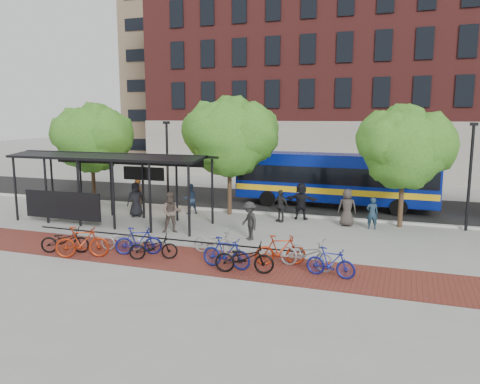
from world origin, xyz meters
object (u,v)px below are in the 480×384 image
(bike_11, at_px, (331,263))
(pedestrian_7, at_px, (372,213))
(bike_4, at_px, (153,247))
(tree_c, at_px, (406,145))
(tree_a, at_px, (93,136))
(tree_b, at_px, (231,134))
(pedestrian_1, at_px, (139,196))
(bus_shelter, at_px, (109,164))
(lamp_post_left, at_px, (167,162))
(bike_6, at_px, (216,241))
(bike_2, at_px, (121,240))
(pedestrian_2, at_px, (190,199))
(pedestrian_8, at_px, (172,212))
(bike_3, at_px, (139,241))
(bus, at_px, (335,177))
(bike_1, at_px, (82,242))
(pedestrian_4, at_px, (280,206))
(bike_8, at_px, (244,258))
(bike_0, at_px, (65,240))
(pedestrian_5, at_px, (301,201))
(pedestrian_9, at_px, (249,221))
(lamp_post_right, at_px, (470,174))
(bike_9, at_px, (280,250))
(pedestrian_0, at_px, (136,200))
(pedestrian_6, at_px, (347,208))
(bike_10, at_px, (306,254))

(bike_11, height_order, pedestrian_7, pedestrian_7)
(bike_4, bearing_deg, tree_c, -69.88)
(tree_a, relative_size, tree_b, 0.96)
(pedestrian_1, bearing_deg, bus_shelter, 104.53)
(tree_c, bearing_deg, lamp_post_left, 178.90)
(bike_6, xyz_separation_m, pedestrian_1, (-7.00, 5.69, 0.49))
(tree_c, xyz_separation_m, lamp_post_left, (-13.09, 0.25, -1.31))
(tree_a, xyz_separation_m, bike_6, (11.07, -7.31, -3.74))
(tree_a, bearing_deg, bike_6, -33.43)
(bike_2, relative_size, bike_11, 1.00)
(pedestrian_2, distance_m, pedestrian_8, 4.37)
(bike_3, bearing_deg, bus, -48.33)
(bike_1, relative_size, pedestrian_7, 1.31)
(bike_6, relative_size, pedestrian_4, 1.13)
(bike_8, bearing_deg, bus_shelter, 47.98)
(bike_2, height_order, bike_3, bike_3)
(bike_0, xyz_separation_m, pedestrian_8, (2.49, 4.37, 0.46))
(tree_c, distance_m, pedestrian_5, 5.93)
(bike_3, bearing_deg, pedestrian_2, -12.44)
(pedestrian_7, bearing_deg, bus, -75.73)
(bike_11, height_order, pedestrian_2, pedestrian_2)
(lamp_post_left, distance_m, bike_0, 9.74)
(tree_b, distance_m, bike_4, 9.65)
(pedestrian_7, distance_m, pedestrian_9, 6.30)
(tree_a, bearing_deg, bike_0, -59.87)
(lamp_post_right, relative_size, pedestrian_8, 2.65)
(bike_11, bearing_deg, pedestrian_7, 1.43)
(tree_b, relative_size, lamp_post_left, 1.26)
(bike_0, distance_m, pedestrian_5, 11.97)
(bus, xyz_separation_m, pedestrian_7, (2.55, -5.03, -1.05))
(bike_2, bearing_deg, bike_9, -102.43)
(bike_8, relative_size, bike_9, 1.10)
(bus, bearing_deg, pedestrian_7, -60.56)
(bus_shelter, xyz_separation_m, pedestrian_2, (2.97, 3.21, -2.15))
(bus_shelter, relative_size, pedestrian_1, 5.38)
(tree_c, xyz_separation_m, bike_1, (-11.57, -9.53, -3.44))
(bike_11, height_order, pedestrian_0, pedestrian_0)
(bike_2, xyz_separation_m, bike_3, (0.99, -0.30, 0.10))
(bike_8, xyz_separation_m, pedestrian_9, (-1.24, 4.27, 0.31))
(bus_shelter, distance_m, bike_8, 10.84)
(lamp_post_right, bearing_deg, pedestrian_0, -171.23)
(pedestrian_5, height_order, pedestrian_9, pedestrian_5)
(bike_2, bearing_deg, pedestrian_6, -62.64)
(pedestrian_2, bearing_deg, pedestrian_7, 135.21)
(lamp_post_left, bearing_deg, pedestrian_5, -1.56)
(bus, relative_size, pedestrian_0, 6.33)
(bike_9, xyz_separation_m, pedestrian_0, (-9.55, 5.53, 0.37))
(tree_c, relative_size, bike_10, 2.76)
(bike_11, bearing_deg, pedestrian_9, 55.87)
(lamp_post_left, bearing_deg, pedestrian_6, -5.22)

